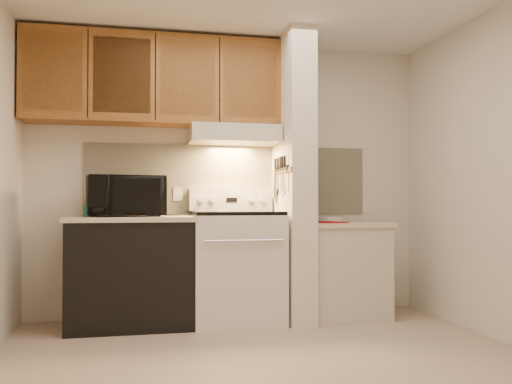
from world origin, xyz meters
name	(u,v)px	position (x,y,z in m)	size (l,w,h in m)	color
floor	(267,360)	(0.00, 0.00, 0.00)	(3.60, 3.60, 0.00)	tan
wall_back	(230,178)	(0.00, 1.50, 1.25)	(3.60, 0.02, 2.50)	beige
wall_right	(509,171)	(1.80, 0.00, 1.25)	(0.02, 3.00, 2.50)	beige
backsplash	(230,180)	(0.00, 1.49, 1.24)	(2.60, 0.02, 0.63)	beige
range_body	(236,268)	(0.00, 1.16, 0.46)	(0.76, 0.65, 0.92)	silver
oven_window	(243,268)	(0.00, 0.84, 0.50)	(0.50, 0.01, 0.30)	black
oven_handle	(244,241)	(0.00, 0.80, 0.72)	(0.02, 0.02, 0.65)	silver
cooktop	(236,213)	(0.00, 1.16, 0.94)	(0.74, 0.64, 0.03)	black
range_backguard	(231,200)	(0.00, 1.44, 1.05)	(0.76, 0.08, 0.20)	silver
range_display	(232,200)	(0.00, 1.40, 1.05)	(0.10, 0.01, 0.04)	black
range_knob_left_outer	(201,200)	(-0.28, 1.40, 1.05)	(0.05, 0.05, 0.02)	silver
range_knob_left_inner	(212,200)	(-0.18, 1.40, 1.05)	(0.05, 0.05, 0.02)	silver
range_knob_right_inner	(251,200)	(0.18, 1.40, 1.05)	(0.05, 0.05, 0.02)	silver
range_knob_right_outer	(262,200)	(0.28, 1.40, 1.05)	(0.05, 0.05, 0.02)	silver
dishwasher_front	(131,274)	(-0.88, 1.17, 0.43)	(1.00, 0.63, 0.87)	black
left_countertop	(132,219)	(-0.88, 1.17, 0.89)	(1.04, 0.67, 0.04)	beige
spoon_rest	(179,215)	(-0.48, 1.36, 0.92)	(0.23, 0.07, 0.02)	black
teal_jar	(88,211)	(-1.23, 1.17, 0.96)	(0.08, 0.08, 0.09)	#276B61
outlet	(178,194)	(-0.48, 1.48, 1.10)	(0.08, 0.01, 0.12)	beige
microwave	(125,196)	(-0.93, 1.15, 1.08)	(0.61, 0.41, 0.34)	black
partition_pillar	(293,177)	(0.51, 1.15, 1.25)	(0.22, 0.70, 2.50)	silver
pillar_trim	(281,171)	(0.39, 1.15, 1.30)	(0.01, 0.70, 0.04)	brown
knife_strip	(281,169)	(0.39, 1.10, 1.32)	(0.02, 0.42, 0.04)	black
knife_blade_a	(285,179)	(0.38, 0.94, 1.22)	(0.01, 0.04, 0.16)	silver
knife_handle_a	(285,161)	(0.38, 0.94, 1.37)	(0.02, 0.02, 0.10)	black
knife_blade_b	(282,181)	(0.38, 1.02, 1.21)	(0.01, 0.04, 0.18)	silver
knife_handle_b	(282,162)	(0.38, 1.03, 1.37)	(0.02, 0.02, 0.10)	black
knife_blade_c	(280,182)	(0.38, 1.09, 1.20)	(0.01, 0.04, 0.20)	silver
knife_handle_c	(281,163)	(0.38, 1.09, 1.37)	(0.02, 0.02, 0.10)	black
knife_blade_d	(278,180)	(0.38, 1.18, 1.22)	(0.01, 0.04, 0.16)	silver
knife_handle_d	(278,163)	(0.38, 1.18, 1.37)	(0.02, 0.02, 0.10)	black
knife_blade_e	(276,182)	(0.38, 1.25, 1.21)	(0.01, 0.04, 0.18)	silver
knife_handle_e	(275,164)	(0.38, 1.27, 1.37)	(0.02, 0.02, 0.10)	black
oven_mitt	(274,186)	(0.38, 1.32, 1.17)	(0.03, 0.09, 0.22)	slate
right_cab_base	(343,272)	(0.97, 1.15, 0.40)	(0.70, 0.60, 0.81)	beige
right_countertop	(343,224)	(0.97, 1.15, 0.83)	(0.74, 0.64, 0.04)	beige
red_folder	(329,222)	(0.79, 1.00, 0.85)	(0.21, 0.28, 0.01)	maroon
white_box	(331,219)	(0.92, 1.33, 0.87)	(0.16, 0.10, 0.04)	white
range_hood	(234,135)	(0.00, 1.28, 1.62)	(0.78, 0.44, 0.15)	beige
hood_lip	(238,137)	(0.00, 1.07, 1.58)	(0.78, 0.04, 0.06)	beige
upper_cabinets	(155,81)	(-0.69, 1.32, 2.08)	(2.18, 0.33, 0.77)	brown
cab_door_a	(53,72)	(-1.51, 1.17, 2.08)	(0.46, 0.01, 0.63)	brown
cab_gap_a	(88,73)	(-1.23, 1.16, 2.08)	(0.01, 0.01, 0.73)	black
cab_door_b	(122,75)	(-0.96, 1.17, 2.08)	(0.46, 0.01, 0.63)	brown
cab_gap_b	(155,77)	(-0.69, 1.16, 2.08)	(0.01, 0.01, 0.73)	black
cab_door_c	(188,78)	(-0.42, 1.17, 2.08)	(0.46, 0.01, 0.63)	brown
cab_gap_c	(220,80)	(-0.14, 1.16, 2.08)	(0.01, 0.01, 0.73)	black
cab_door_d	(251,81)	(0.13, 1.17, 2.08)	(0.46, 0.01, 0.63)	brown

